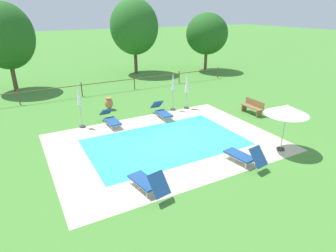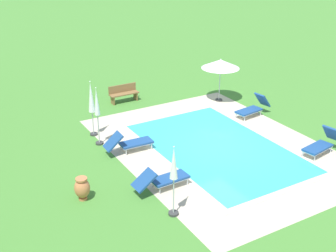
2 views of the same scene
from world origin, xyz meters
name	(u,v)px [view 1 (image 1 of 2)]	position (x,y,z in m)	size (l,w,h in m)	color
ground_plane	(166,142)	(0.00, 0.00, 0.00)	(160.00, 160.00, 0.00)	#478433
pool_deck_paving	(166,142)	(0.00, 0.00, 0.00)	(10.61, 7.77, 0.01)	beige
swimming_pool_water	(166,142)	(0.00, 0.00, 0.01)	(7.39, 4.56, 0.01)	#38C6D1
pool_coping_rim	(166,142)	(0.00, 0.00, 0.01)	(7.87, 5.04, 0.01)	beige
sun_lounger_north_near_steps	(111,119)	(-1.61, 3.44, 0.37)	(0.66, 2.03, 0.82)	navy
sun_lounger_north_mid	(245,156)	(1.86, -3.41, 0.39)	(0.85, 1.92, 0.99)	navy
sun_lounger_north_far	(162,111)	(1.45, 3.19, 0.38)	(0.67, 1.98, 0.89)	navy
sun_lounger_north_end	(148,182)	(-2.45, -3.24, 0.40)	(0.91, 1.92, 1.00)	navy
patio_umbrella_open_foreground	(287,110)	(4.26, -3.22, 1.93)	(1.90, 1.90, 2.20)	#383838
patio_umbrella_closed_row_west	(173,86)	(2.67, 3.98, 1.58)	(0.32, 0.32, 2.45)	#383838
patio_umbrella_closed_row_mid_west	(79,100)	(-3.08, 3.89, 1.56)	(0.32, 0.32, 2.37)	#383838
patio_umbrella_closed_row_centre	(187,84)	(3.60, 3.86, 1.58)	(0.32, 0.32, 2.42)	#383838
wooden_bench_lawn_side	(253,106)	(6.60, 1.04, 0.47)	(0.45, 1.50, 0.87)	olive
terracotta_urn_near_fence	(109,103)	(-0.86, 6.01, 0.42)	(0.51, 0.51, 0.79)	#C67547
perimeter_fence	(109,84)	(0.39, 9.80, 0.71)	(20.77, 0.08, 1.05)	brown
tree_far_west	(134,27)	(4.96, 15.40, 4.37)	(4.52, 4.52, 6.93)	brown
tree_west_mid	(5,36)	(-5.85, 13.97, 4.10)	(4.10, 4.10, 6.53)	brown
tree_centre	(207,34)	(11.75, 13.15, 3.64)	(4.12, 4.12, 5.65)	brown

